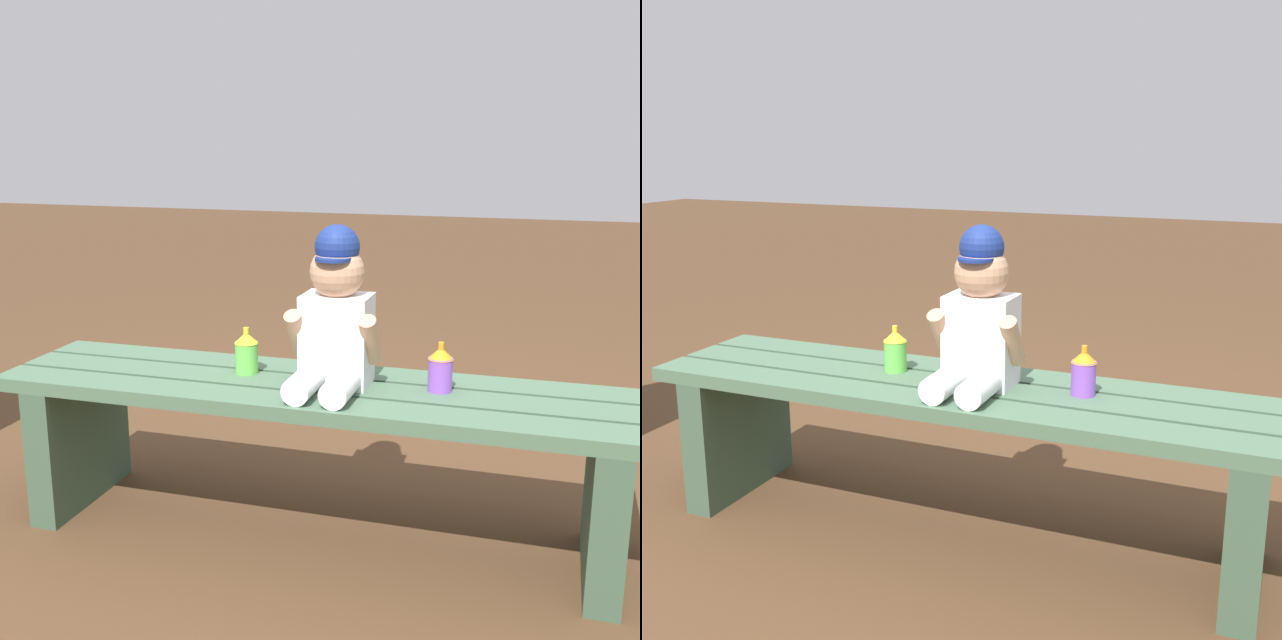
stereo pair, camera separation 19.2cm
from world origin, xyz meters
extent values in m
plane|color=#4C331E|center=(0.00, 0.00, 0.00)|extent=(16.00, 16.00, 0.00)
cube|color=#47664C|center=(0.00, -0.14, 0.40)|extent=(1.66, 0.12, 0.04)
cube|color=#47664C|center=(0.00, 0.00, 0.40)|extent=(1.66, 0.12, 0.04)
cube|color=#47664C|center=(0.00, 0.14, 0.40)|extent=(1.66, 0.12, 0.04)
cube|color=#3C5641|center=(-0.71, 0.00, 0.19)|extent=(0.08, 0.39, 0.38)
cube|color=#3C5641|center=(0.71, 0.00, 0.19)|extent=(0.08, 0.39, 0.38)
cube|color=white|center=(0.05, 0.02, 0.53)|extent=(0.17, 0.12, 0.23)
sphere|color=tan|center=(0.05, 0.02, 0.70)|extent=(0.14, 0.14, 0.14)
cylinder|color=navy|center=(0.05, -0.02, 0.74)|extent=(0.09, 0.09, 0.01)
sphere|color=navy|center=(0.05, 0.02, 0.76)|extent=(0.11, 0.11, 0.11)
cylinder|color=white|center=(0.00, -0.10, 0.45)|extent=(0.07, 0.16, 0.07)
cylinder|color=white|center=(0.09, -0.10, 0.45)|extent=(0.07, 0.16, 0.07)
cylinder|color=tan|center=(-0.05, -0.01, 0.54)|extent=(0.04, 0.12, 0.14)
cylinder|color=tan|center=(0.14, -0.01, 0.54)|extent=(0.04, 0.12, 0.14)
cylinder|color=#66CC4C|center=(-0.21, 0.04, 0.46)|extent=(0.06, 0.06, 0.08)
cone|color=yellow|center=(-0.21, 0.04, 0.51)|extent=(0.06, 0.06, 0.03)
cylinder|color=yellow|center=(-0.21, 0.04, 0.53)|extent=(0.01, 0.01, 0.02)
cylinder|color=#8C4CCC|center=(0.31, 0.04, 0.46)|extent=(0.06, 0.06, 0.08)
cone|color=orange|center=(0.31, 0.04, 0.51)|extent=(0.06, 0.06, 0.03)
cylinder|color=orange|center=(0.31, 0.04, 0.53)|extent=(0.01, 0.01, 0.02)
camera|label=1|loc=(0.57, -1.84, 1.04)|focal=44.77mm
camera|label=2|loc=(0.75, -1.78, 1.04)|focal=44.77mm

